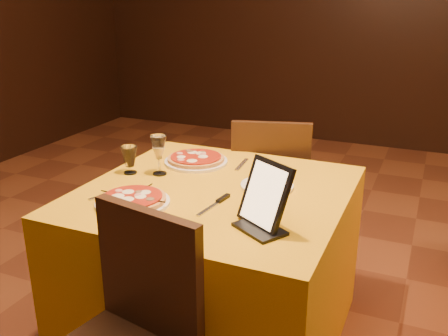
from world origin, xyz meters
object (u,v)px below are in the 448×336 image
at_px(wine_glass, 159,155).
at_px(tablet, 265,194).
at_px(chair_main_far, 271,190).
at_px(pizza_near, 133,201).
at_px(water_glass, 130,160).
at_px(pizza_far, 196,160).
at_px(main_table, 216,266).

relative_size(wine_glass, tablet, 0.78).
relative_size(chair_main_far, pizza_near, 3.06).
distance_m(water_glass, tablet, 0.80).
xyz_separation_m(pizza_near, water_glass, (-0.21, 0.30, 0.05)).
xyz_separation_m(chair_main_far, wine_glass, (-0.31, -0.72, 0.39)).
xyz_separation_m(pizza_near, pizza_far, (0.00, 0.56, 0.00)).
bearing_deg(tablet, wine_glass, -175.20).
xyz_separation_m(main_table, wine_glass, (-0.31, 0.07, 0.47)).
height_order(pizza_near, pizza_far, same).
relative_size(pizza_near, pizza_far, 0.95).
bearing_deg(chair_main_far, wine_glass, 51.01).
height_order(main_table, water_glass, water_glass).
relative_size(main_table, wine_glass, 5.79).
bearing_deg(pizza_near, wine_glass, 102.72).
relative_size(chair_main_far, wine_glass, 4.79).
bearing_deg(pizza_far, pizza_near, -90.48).
bearing_deg(pizza_near, water_glass, 125.02).
xyz_separation_m(chair_main_far, water_glass, (-0.45, -0.76, 0.36)).
bearing_deg(main_table, chair_main_far, 90.00).
xyz_separation_m(main_table, pizza_near, (-0.24, -0.28, 0.39)).
height_order(wine_glass, water_glass, wine_glass).
distance_m(main_table, chair_main_far, 0.79).
relative_size(pizza_far, tablet, 1.28).
distance_m(pizza_near, tablet, 0.55).
distance_m(chair_main_far, wine_glass, 0.87).
bearing_deg(chair_main_far, pizza_far, 50.02).
relative_size(pizza_far, wine_glass, 1.64).
bearing_deg(wine_glass, tablet, -26.66).
height_order(pizza_near, wine_glass, wine_glass).
height_order(water_glass, tablet, tablet).
bearing_deg(wine_glass, water_glass, -161.81).
height_order(main_table, chair_main_far, chair_main_far).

